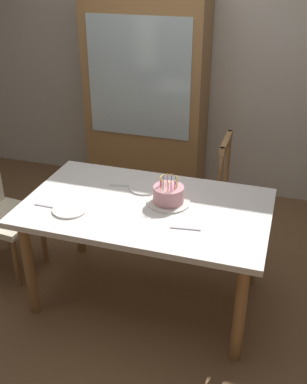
{
  "coord_description": "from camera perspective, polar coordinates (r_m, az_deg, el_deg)",
  "views": [
    {
      "loc": [
        0.8,
        -2.4,
        2.21
      ],
      "look_at": [
        0.05,
        0.0,
        0.85
      ],
      "focal_mm": 42.66,
      "sensor_mm": 36.0,
      "label": 1
    }
  ],
  "objects": [
    {
      "name": "fork_far_side",
      "position": [
        3.16,
        -3.94,
        0.8
      ],
      "size": [
        0.18,
        0.06,
        0.01
      ],
      "primitive_type": "cube",
      "rotation": [
        0.0,
        0.0,
        0.23
      ],
      "color": "silver",
      "rests_on": "dining_table"
    },
    {
      "name": "plate_near_celebrant",
      "position": [
        2.9,
        -10.39,
        -2.18
      ],
      "size": [
        0.22,
        0.22,
        0.01
      ],
      "primitive_type": "cylinder",
      "color": "white",
      "rests_on": "dining_table"
    },
    {
      "name": "fork_near_guest",
      "position": [
        2.68,
        4.04,
        -4.57
      ],
      "size": [
        0.18,
        0.04,
        0.01
      ],
      "primitive_type": "cube",
      "rotation": [
        0.0,
        0.0,
        0.13
      ],
      "color": "silver",
      "rests_on": "dining_table"
    },
    {
      "name": "plate_far_side",
      "position": [
        3.12,
        -1.09,
        0.57
      ],
      "size": [
        0.22,
        0.22,
        0.01
      ],
      "primitive_type": "cylinder",
      "color": "white",
      "rests_on": "dining_table"
    },
    {
      "name": "fork_near_celebrant",
      "position": [
        2.98,
        -13.13,
        -1.74
      ],
      "size": [
        0.18,
        0.02,
        0.01
      ],
      "primitive_type": "cube",
      "rotation": [
        0.0,
        0.0,
        -0.01
      ],
      "color": "silver",
      "rests_on": "dining_table"
    },
    {
      "name": "ground",
      "position": [
        3.36,
        -0.83,
        -12.8
      ],
      "size": [
        6.4,
        6.4,
        0.0
      ],
      "primitive_type": "plane",
      "color": "brown"
    },
    {
      "name": "dining_table",
      "position": [
        2.97,
        -0.92,
        -3.13
      ],
      "size": [
        1.57,
        0.94,
        0.75
      ],
      "color": "white",
      "rests_on": "ground"
    },
    {
      "name": "china_cabinet",
      "position": [
        4.36,
        -0.86,
        11.51
      ],
      "size": [
        1.1,
        0.45,
        1.9
      ],
      "color": "#9E7042",
      "rests_on": "ground"
    },
    {
      "name": "back_wall",
      "position": [
        4.42,
        6.84,
        16.23
      ],
      "size": [
        6.4,
        0.1,
        2.6
      ],
      "primitive_type": "cube",
      "color": "beige",
      "rests_on": "ground"
    },
    {
      "name": "chair_spindle_back",
      "position": [
        3.69,
        5.95,
        -0.18
      ],
      "size": [
        0.44,
        0.44,
        0.95
      ],
      "color": "tan",
      "rests_on": "ground"
    },
    {
      "name": "birthday_cake",
      "position": [
        2.91,
        1.89,
        -0.45
      ],
      "size": [
        0.28,
        0.28,
        0.19
      ],
      "color": "silver",
      "rests_on": "dining_table"
    }
  ]
}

